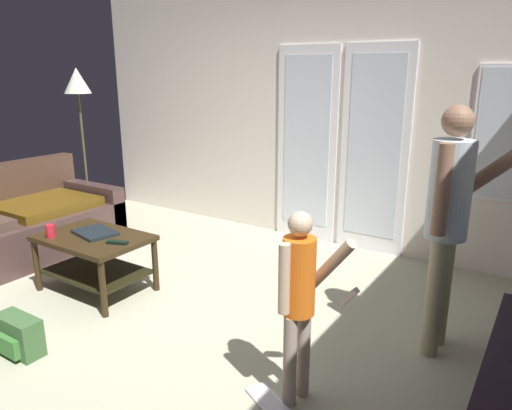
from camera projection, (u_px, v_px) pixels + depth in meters
ground_plane at (146, 325)px, 3.50m from camera, size 5.66×4.86×0.02m
wall_back_with_doors at (310, 113)px, 5.01m from camera, size 5.66×0.09×2.86m
coffee_table at (95, 251)px, 3.95m from camera, size 0.90×0.62×0.49m
person_adult at (450, 211)px, 2.93m from camera, size 0.60×0.44×1.61m
person_child at (300, 293)px, 2.52m from camera, size 0.40×0.30×1.11m
floor_lamp at (78, 91)px, 5.51m from camera, size 0.31×0.31×1.85m
backpack at (18, 336)px, 3.11m from camera, size 0.35×0.19×0.26m
loose_keyboard at (274, 408)px, 2.61m from camera, size 0.45×0.32×0.02m
laptop_closed at (95, 233)px, 3.95m from camera, size 0.40×0.33×0.03m
cup_near_edge at (50, 231)px, 3.87m from camera, size 0.07×0.07×0.11m
tv_remote_black at (117, 242)px, 3.73m from camera, size 0.18×0.11×0.02m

